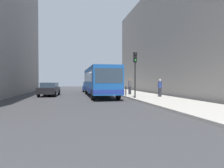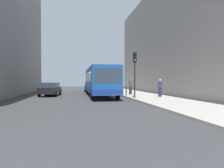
{
  "view_description": "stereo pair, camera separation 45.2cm",
  "coord_description": "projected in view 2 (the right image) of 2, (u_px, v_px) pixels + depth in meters",
  "views": [
    {
      "loc": [
        -2.11,
        -19.09,
        1.71
      ],
      "look_at": [
        1.83,
        0.07,
        1.37
      ],
      "focal_mm": 32.08,
      "sensor_mm": 36.0,
      "label": 1
    },
    {
      "loc": [
        -1.67,
        -19.18,
        1.71
      ],
      "look_at": [
        1.83,
        0.07,
        1.37
      ],
      "focal_mm": 32.08,
      "sensor_mm": 36.0,
      "label": 2
    }
  ],
  "objects": [
    {
      "name": "traffic_light",
      "position": [
        135.0,
        66.0,
        17.92
      ],
      "size": [
        0.28,
        0.33,
        4.1
      ],
      "color": "black",
      "rests_on": "sidewalk"
    },
    {
      "name": "bus",
      "position": [
        100.0,
        80.0,
        21.46
      ],
      "size": [
        2.56,
        11.03,
        3.0
      ],
      "rotation": [
        0.0,
        0.0,
        3.14
      ],
      "color": "#19519E",
      "rests_on": "ground"
    },
    {
      "name": "ground_plane",
      "position": [
        93.0,
        98.0,
        19.19
      ],
      "size": [
        80.0,
        80.0,
        0.0
      ],
      "primitive_type": "plane",
      "color": "#38383A"
    },
    {
      "name": "pedestrian_mid_sidewalk",
      "position": [
        130.0,
        86.0,
        22.55
      ],
      "size": [
        0.38,
        0.38,
        1.77
      ],
      "rotation": [
        0.0,
        0.0,
        1.3
      ],
      "color": "#26262D",
      "rests_on": "sidewalk"
    },
    {
      "name": "bollard_mid",
      "position": [
        121.0,
        90.0,
        23.09
      ],
      "size": [
        0.11,
        0.11,
        0.95
      ],
      "primitive_type": "cylinder",
      "color": "black",
      "rests_on": "sidewalk"
    },
    {
      "name": "car_behind_bus",
      "position": [
        90.0,
        87.0,
        30.95
      ],
      "size": [
        2.03,
        4.48,
        1.48
      ],
      "rotation": [
        0.0,
        0.0,
        3.09
      ],
      "color": "navy",
      "rests_on": "ground"
    },
    {
      "name": "bollard_near",
      "position": [
        126.0,
        91.0,
        20.64
      ],
      "size": [
        0.11,
        0.11,
        0.95
      ],
      "primitive_type": "cylinder",
      "color": "black",
      "rests_on": "sidewalk"
    },
    {
      "name": "car_beside_bus",
      "position": [
        50.0,
        89.0,
        22.31
      ],
      "size": [
        2.14,
        4.53,
        1.48
      ],
      "rotation": [
        0.0,
        0.0,
        3.06
      ],
      "color": "black",
      "rests_on": "ground"
    },
    {
      "name": "sidewalk",
      "position": [
        147.0,
        97.0,
        20.16
      ],
      "size": [
        4.4,
        40.0,
        0.15
      ],
      "primitive_type": "cube",
      "color": "#ADA89E",
      "rests_on": "ground"
    },
    {
      "name": "building_right",
      "position": [
        182.0,
        40.0,
        25.07
      ],
      "size": [
        7.0,
        32.0,
        13.65
      ],
      "primitive_type": "cube",
      "color": "gray",
      "rests_on": "ground"
    },
    {
      "name": "bollard_far",
      "position": [
        116.0,
        89.0,
        25.53
      ],
      "size": [
        0.11,
        0.11,
        0.95
      ],
      "primitive_type": "cylinder",
      "color": "black",
      "rests_on": "sidewalk"
    },
    {
      "name": "pedestrian_near_signal",
      "position": [
        160.0,
        88.0,
        19.21
      ],
      "size": [
        0.38,
        0.38,
        1.71
      ],
      "rotation": [
        0.0,
        0.0,
        4.73
      ],
      "color": "#26262D",
      "rests_on": "sidewalk"
    }
  ]
}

